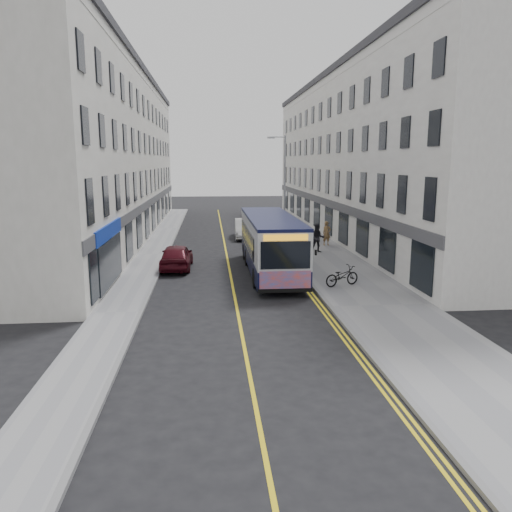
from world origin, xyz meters
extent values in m
plane|color=black|center=(0.00, 0.00, 0.00)|extent=(140.00, 140.00, 0.00)
cube|color=gray|center=(6.25, 12.00, 0.06)|extent=(4.50, 64.00, 0.12)
cube|color=gray|center=(-5.00, 12.00, 0.06)|extent=(2.00, 64.00, 0.12)
cube|color=slate|center=(4.00, 12.00, 0.07)|extent=(0.18, 64.00, 0.13)
cube|color=slate|center=(-4.00, 12.00, 0.07)|extent=(0.18, 64.00, 0.13)
cube|color=yellow|center=(0.00, 12.00, 0.00)|extent=(0.12, 64.00, 0.01)
cube|color=yellow|center=(3.55, 12.00, 0.00)|extent=(0.10, 64.00, 0.01)
cube|color=yellow|center=(3.75, 12.00, 0.00)|extent=(0.10, 64.00, 0.01)
cube|color=white|center=(11.50, 21.00, 6.50)|extent=(6.00, 46.00, 13.00)
cube|color=silver|center=(-9.00, 21.00, 6.50)|extent=(6.00, 46.00, 13.00)
cylinder|color=#93959B|center=(4.25, 14.00, 4.00)|extent=(0.14, 0.14, 8.00)
cylinder|color=#93959B|center=(3.75, 14.00, 7.90)|extent=(1.00, 0.08, 0.08)
cube|color=#93959B|center=(3.25, 14.00, 7.85)|extent=(0.50, 0.18, 0.12)
cube|color=black|center=(2.28, 6.00, 0.80)|extent=(2.51, 11.06, 0.90)
cube|color=silver|center=(2.28, 6.00, 2.16)|extent=(2.51, 11.06, 1.81)
cube|color=black|center=(2.28, 6.00, 3.15)|extent=(2.53, 11.06, 0.16)
cube|color=black|center=(1.00, 6.61, 1.96)|extent=(0.04, 8.65, 1.16)
cube|color=black|center=(3.55, 6.61, 1.96)|extent=(0.04, 8.65, 1.16)
cube|color=black|center=(2.28, 0.45, 2.06)|extent=(2.26, 0.04, 1.26)
cube|color=#F54214|center=(2.28, 0.45, 0.85)|extent=(2.36, 0.04, 0.96)
cube|color=orange|center=(2.28, 0.44, 2.87)|extent=(2.01, 0.04, 0.28)
cylinder|color=black|center=(1.14, 2.68, 0.50)|extent=(0.28, 1.01, 1.01)
cylinder|color=black|center=(3.41, 2.68, 0.50)|extent=(0.28, 1.01, 1.01)
cylinder|color=black|center=(1.14, 8.21, 0.50)|extent=(0.28, 1.01, 1.01)
cylinder|color=black|center=(3.41, 8.21, 0.50)|extent=(0.28, 1.01, 1.01)
cylinder|color=black|center=(1.14, 10.02, 0.50)|extent=(0.28, 1.01, 1.01)
cylinder|color=black|center=(3.41, 10.02, 0.50)|extent=(0.28, 1.01, 1.01)
imported|color=black|center=(5.40, 2.26, 0.62)|extent=(2.02, 1.32, 1.00)
imported|color=olive|center=(7.48, 14.40, 1.01)|extent=(0.73, 0.57, 1.77)
imported|color=black|center=(6.19, 11.59, 1.10)|extent=(1.03, 0.84, 1.95)
imported|color=silver|center=(1.80, 19.23, 0.78)|extent=(1.80, 4.81, 1.57)
imported|color=#470B15|center=(-3.08, 7.59, 0.74)|extent=(1.87, 4.41, 1.49)
camera|label=1|loc=(-1.09, -21.37, 6.21)|focal=35.00mm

